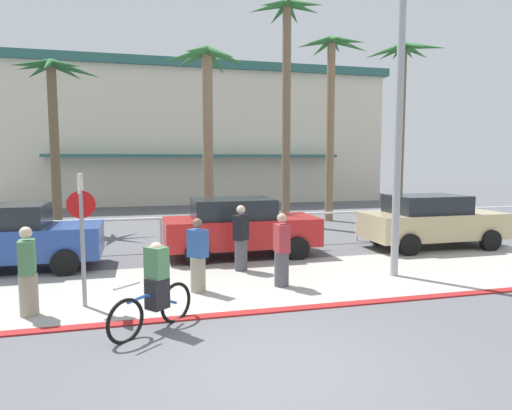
% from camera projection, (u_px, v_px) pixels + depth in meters
% --- Properties ---
extents(ground_plane, '(80.00, 80.00, 0.00)m').
position_uv_depth(ground_plane, '(192.00, 240.00, 15.83)').
color(ground_plane, '#5B5B60').
extents(sidewalk_strip, '(44.00, 4.00, 0.02)m').
position_uv_depth(sidewalk_strip, '(221.00, 284.00, 10.25)').
color(sidewalk_strip, '#ADAAA0').
rests_on(sidewalk_strip, ground).
extents(curb_paint, '(44.00, 0.24, 0.03)m').
position_uv_depth(curb_paint, '(240.00, 313.00, 8.32)').
color(curb_paint, maroon).
rests_on(curb_paint, ground).
extents(building_backdrop, '(25.26, 12.60, 8.72)m').
position_uv_depth(building_backdrop, '(188.00, 137.00, 32.77)').
color(building_backdrop, beige).
rests_on(building_backdrop, ground).
extents(rail_fence, '(24.47, 0.08, 1.04)m').
position_uv_depth(rail_fence, '(197.00, 222.00, 14.30)').
color(rail_fence, white).
rests_on(rail_fence, ground).
extents(stop_sign_bike_lane, '(0.52, 0.56, 2.56)m').
position_uv_depth(stop_sign_bike_lane, '(82.00, 221.00, 8.54)').
color(stop_sign_bike_lane, gray).
rests_on(stop_sign_bike_lane, ground).
extents(streetlight_curb, '(0.24, 2.54, 7.50)m').
position_uv_depth(streetlight_curb, '(405.00, 95.00, 10.35)').
color(streetlight_curb, '#9EA0A5').
rests_on(streetlight_curb, ground).
extents(palm_tree_3, '(3.19, 2.85, 6.71)m').
position_uv_depth(palm_tree_3, '(53.00, 100.00, 17.81)').
color(palm_tree_3, brown).
rests_on(palm_tree_3, ground).
extents(palm_tree_4, '(2.97, 3.27, 6.64)m').
position_uv_depth(palm_tree_4, '(207.00, 98.00, 15.53)').
color(palm_tree_4, '#846B4C').
rests_on(palm_tree_4, ground).
extents(palm_tree_5, '(2.94, 3.04, 9.33)m').
position_uv_depth(palm_tree_5, '(287.00, 65.00, 18.82)').
color(palm_tree_5, '#756047').
rests_on(palm_tree_5, ground).
extents(palm_tree_6, '(3.30, 3.38, 8.23)m').
position_uv_depth(palm_tree_6, '(331.00, 85.00, 20.20)').
color(palm_tree_6, '#846B4C').
rests_on(palm_tree_6, ground).
extents(palm_tree_7, '(3.16, 3.07, 8.01)m').
position_uv_depth(palm_tree_7, '(402.00, 86.00, 20.39)').
color(palm_tree_7, brown).
rests_on(palm_tree_7, ground).
extents(car_blue_1, '(4.40, 2.02, 1.69)m').
position_uv_depth(car_blue_1, '(7.00, 237.00, 11.42)').
color(car_blue_1, '#284793').
rests_on(car_blue_1, ground).
extents(car_red_2, '(4.40, 2.02, 1.69)m').
position_uv_depth(car_red_2, '(239.00, 227.00, 13.18)').
color(car_red_2, red).
rests_on(car_red_2, ground).
extents(car_tan_3, '(4.40, 2.02, 1.69)m').
position_uv_depth(car_tan_3, '(431.00, 221.00, 14.41)').
color(car_tan_3, tan).
rests_on(car_tan_3, ground).
extents(cyclist_blue_0, '(1.41, 1.24, 1.50)m').
position_uv_depth(cyclist_blue_0, '(155.00, 289.00, 7.51)').
color(cyclist_blue_0, black).
rests_on(cyclist_blue_0, ground).
extents(pedestrian_0, '(0.46, 0.47, 1.68)m').
position_uv_depth(pedestrian_0, '(241.00, 241.00, 11.43)').
color(pedestrian_0, '#4C4C51').
rests_on(pedestrian_0, ground).
extents(pedestrian_1, '(0.45, 0.47, 1.59)m').
position_uv_depth(pedestrian_1, '(198.00, 259.00, 9.61)').
color(pedestrian_1, gray).
rests_on(pedestrian_1, ground).
extents(pedestrian_2, '(0.35, 0.42, 1.64)m').
position_uv_depth(pedestrian_2, '(28.00, 275.00, 8.14)').
color(pedestrian_2, gray).
rests_on(pedestrian_2, ground).
extents(pedestrian_3, '(0.34, 0.41, 1.65)m').
position_uv_depth(pedestrian_3, '(282.00, 253.00, 10.02)').
color(pedestrian_3, '#4C4C51').
rests_on(pedestrian_3, ground).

